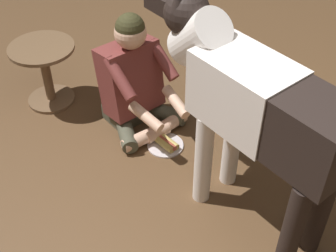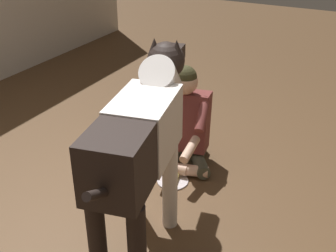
{
  "view_description": "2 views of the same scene",
  "coord_description": "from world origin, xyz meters",
  "px_view_note": "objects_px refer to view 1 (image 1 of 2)",
  "views": [
    {
      "loc": [
        -1.28,
        0.74,
        2.19
      ],
      "look_at": [
        0.44,
        -0.16,
        0.51
      ],
      "focal_mm": 49.09,
      "sensor_mm": 36.0,
      "label": 1
    },
    {
      "loc": [
        -1.74,
        -1.59,
        2.0
      ],
      "look_at": [
        0.64,
        -0.35,
        0.59
      ],
      "focal_mm": 45.62,
      "sensor_mm": 36.0,
      "label": 2
    }
  ],
  "objects_px": {
    "large_dog": "(252,104)",
    "round_side_table": "(45,69)",
    "hot_dog_on_plate": "(165,143)",
    "person_sitting_on_floor": "(135,82)"
  },
  "relations": [
    {
      "from": "hot_dog_on_plate",
      "to": "round_side_table",
      "type": "xyz_separation_m",
      "value": [
        0.87,
        0.55,
        0.27
      ]
    },
    {
      "from": "person_sitting_on_floor",
      "to": "round_side_table",
      "type": "height_order",
      "value": "person_sitting_on_floor"
    },
    {
      "from": "person_sitting_on_floor",
      "to": "large_dog",
      "type": "bearing_deg",
      "value": -168.57
    },
    {
      "from": "person_sitting_on_floor",
      "to": "hot_dog_on_plate",
      "type": "height_order",
      "value": "person_sitting_on_floor"
    },
    {
      "from": "hot_dog_on_plate",
      "to": "round_side_table",
      "type": "relative_size",
      "value": 0.52
    },
    {
      "from": "large_dog",
      "to": "round_side_table",
      "type": "bearing_deg",
      "value": 23.76
    },
    {
      "from": "person_sitting_on_floor",
      "to": "large_dog",
      "type": "xyz_separation_m",
      "value": [
        -1.0,
        -0.2,
        0.43
      ]
    },
    {
      "from": "large_dog",
      "to": "round_side_table",
      "type": "height_order",
      "value": "large_dog"
    },
    {
      "from": "large_dog",
      "to": "round_side_table",
      "type": "relative_size",
      "value": 3.16
    },
    {
      "from": "person_sitting_on_floor",
      "to": "round_side_table",
      "type": "xyz_separation_m",
      "value": [
        0.55,
        0.48,
        -0.06
      ]
    }
  ]
}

